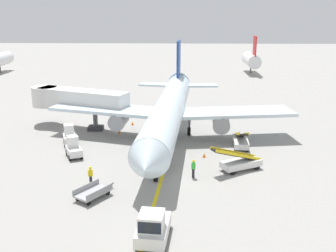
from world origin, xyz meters
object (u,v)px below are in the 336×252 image
at_px(baggage_cart_empty_trailing, 93,192).
at_px(ground_crew_marshaller, 91,175).
at_px(jet_bridge, 73,100).
at_px(belt_loader_aft_hold, 241,141).
at_px(baggage_cart_loaded, 155,164).
at_px(safety_cone_wingtip_left, 119,132).
at_px(airliner, 169,109).
at_px(safety_cone_nose_left, 132,123).
at_px(safety_cone_nose_right, 169,158).
at_px(safety_cone_wingtip_right, 204,155).
at_px(baggage_tug_by_cargo_door, 69,136).
at_px(belt_loader_forward_hold, 240,162).
at_px(pushback_tug, 153,227).
at_px(baggage_tug_near_wing, 74,148).
at_px(ground_crew_wing_walker, 193,168).

distance_m(baggage_cart_empty_trailing, ground_crew_marshaller, 2.45).
xyz_separation_m(jet_bridge, belt_loader_aft_hold, (19.89, -7.05, -2.77)).
distance_m(baggage_cart_loaded, safety_cone_wingtip_left, 11.67).
bearing_deg(belt_loader_aft_hold, airliner, 159.32).
distance_m(safety_cone_nose_left, safety_cone_nose_right, 13.17).
bearing_deg(safety_cone_wingtip_right, safety_cone_nose_right, -167.35).
bearing_deg(baggage_tug_by_cargo_door, safety_cone_nose_right, -22.36).
xyz_separation_m(baggage_cart_empty_trailing, safety_cone_wingtip_right, (9.19, 9.24, -0.25)).
height_order(jet_bridge, belt_loader_forward_hold, jet_bridge).
distance_m(airliner, safety_cone_nose_right, 7.58).
relative_size(pushback_tug, baggage_tug_near_wing, 1.38).
height_order(baggage_cart_empty_trailing, ground_crew_wing_walker, ground_crew_wing_walker).
xyz_separation_m(pushback_tug, baggage_cart_empty_trailing, (-5.12, 5.86, -0.53)).
relative_size(safety_cone_nose_right, safety_cone_wingtip_right, 1.00).
relative_size(baggage_cart_loaded, safety_cone_nose_left, 7.39).
bearing_deg(safety_cone_nose_left, jet_bridge, -170.76).
distance_m(ground_crew_wing_walker, safety_cone_nose_left, 18.03).
xyz_separation_m(belt_loader_forward_hold, safety_cone_wingtip_right, (-3.11, 3.13, -0.56)).
xyz_separation_m(pushback_tug, safety_cone_nose_right, (0.51, 14.30, -0.77)).
relative_size(baggage_cart_empty_trailing, ground_crew_marshaller, 2.10).
distance_m(jet_bridge, safety_cone_wingtip_left, 7.50).
height_order(baggage_cart_empty_trailing, safety_cone_wingtip_right, baggage_cart_empty_trailing).
distance_m(baggage_cart_empty_trailing, safety_cone_wingtip_left, 16.65).
height_order(safety_cone_nose_left, safety_cone_nose_right, same).
relative_size(airliner, jet_bridge, 2.72).
distance_m(safety_cone_nose_right, safety_cone_wingtip_left, 10.24).
relative_size(jet_bridge, baggage_cart_empty_trailing, 3.63).
bearing_deg(pushback_tug, airliner, 88.97).
bearing_deg(airliner, belt_loader_aft_hold, -20.68).
bearing_deg(safety_cone_nose_right, ground_crew_marshaller, -135.92).
bearing_deg(pushback_tug, baggage_tug_by_cargo_door, 119.29).
xyz_separation_m(pushback_tug, ground_crew_marshaller, (-5.82, 8.17, -0.08)).
relative_size(jet_bridge, safety_cone_wingtip_right, 29.51).
relative_size(ground_crew_marshaller, safety_cone_nose_left, 3.86).
relative_size(baggage_tug_near_wing, belt_loader_forward_hold, 0.54).
relative_size(airliner, baggage_cart_empty_trailing, 9.88).
bearing_deg(baggage_cart_empty_trailing, belt_loader_forward_hold, 26.39).
xyz_separation_m(baggage_tug_by_cargo_door, safety_cone_nose_left, (6.03, 7.59, -0.71)).
distance_m(jet_bridge, belt_loader_aft_hold, 21.28).
xyz_separation_m(belt_loader_aft_hold, safety_cone_nose_right, (-7.64, -3.93, -0.56)).
height_order(belt_loader_forward_hold, ground_crew_marshaller, belt_loader_forward_hold).
bearing_deg(baggage_tug_near_wing, baggage_cart_loaded, -19.30).
bearing_deg(belt_loader_aft_hold, safety_cone_nose_right, -152.75).
height_order(belt_loader_aft_hold, safety_cone_nose_left, belt_loader_aft_hold).
xyz_separation_m(pushback_tug, baggage_tug_near_wing, (-9.05, 14.86, -0.07)).
xyz_separation_m(baggage_tug_near_wing, baggage_cart_loaded, (8.36, -2.93, -0.46)).
relative_size(airliner, safety_cone_nose_right, 80.30).
bearing_deg(ground_crew_wing_walker, baggage_tug_near_wing, 157.85).
bearing_deg(ground_crew_marshaller, baggage_cart_empty_trailing, -73.19).
bearing_deg(baggage_tug_by_cargo_door, pushback_tug, -60.71).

